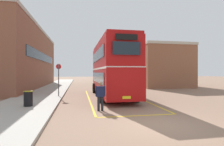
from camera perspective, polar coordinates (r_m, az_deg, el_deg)
name	(u,v)px	position (r m, az deg, el deg)	size (l,w,h in m)	color
ground_plane	(106,90)	(21.80, -2.02, -5.42)	(135.60, 135.60, 0.00)	#846651
sidewalk_left	(52,89)	(24.17, -18.38, -4.71)	(4.00, 57.60, 0.14)	#A39E93
brick_building_left	(17,58)	(28.52, -27.46, 4.08)	(6.91, 23.11, 8.14)	brown
depot_building_right	(150,67)	(32.27, 11.80, 1.93)	(7.21, 15.96, 6.20)	brown
double_decker_bus	(112,68)	(16.08, -0.15, 1.53)	(2.87, 10.44, 4.75)	black
single_deck_bus	(111,75)	(36.36, -0.37, -0.57)	(3.47, 8.63, 3.02)	black
pedestrian_boarding	(100,94)	(10.22, -3.65, -6.64)	(0.55, 0.24, 1.62)	black
litter_bin	(28,98)	(11.98, -24.72, -7.25)	(0.54, 0.54, 0.91)	black
bus_stop_sign	(59,77)	(16.12, -16.37, -1.13)	(0.44, 0.08, 2.71)	#4C4C51
bay_marking_yellow	(116,100)	(14.34, 1.24, -8.37)	(4.26, 12.43, 0.01)	gold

